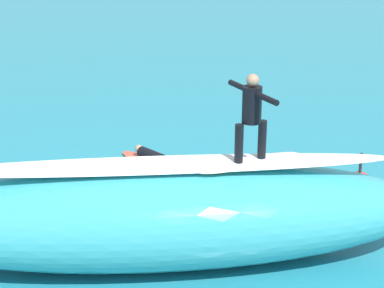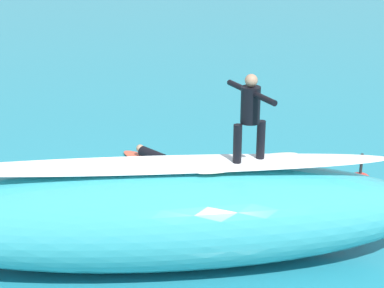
{
  "view_description": "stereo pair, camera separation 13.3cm",
  "coord_description": "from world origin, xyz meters",
  "px_view_note": "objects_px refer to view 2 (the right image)",
  "views": [
    {
      "loc": [
        2.5,
        11.14,
        5.71
      ],
      "look_at": [
        -1.68,
        -0.05,
        1.33
      ],
      "focal_mm": 58.83,
      "sensor_mm": 36.0,
      "label": 1
    },
    {
      "loc": [
        2.37,
        11.19,
        5.71
      ],
      "look_at": [
        -1.68,
        -0.05,
        1.33
      ],
      "focal_mm": 58.83,
      "sensor_mm": 36.0,
      "label": 2
    }
  ],
  "objects_px": {
    "surfboard_riding": "(249,163)",
    "surfer_riding": "(250,111)",
    "surfboard_paddling": "(153,163)",
    "surfer_paddling": "(156,157)",
    "buoy_marker": "(359,186)"
  },
  "relations": [
    {
      "from": "surfboard_riding",
      "to": "surfer_riding",
      "type": "distance_m",
      "value": 0.9
    },
    {
      "from": "surfboard_paddling",
      "to": "surfer_paddling",
      "type": "height_order",
      "value": "surfer_paddling"
    },
    {
      "from": "surfer_riding",
      "to": "surfboard_riding",
      "type": "bearing_deg",
      "value": 0.0
    },
    {
      "from": "surfboard_paddling",
      "to": "surfer_paddling",
      "type": "distance_m",
      "value": 0.21
    },
    {
      "from": "surfboard_riding",
      "to": "surfer_paddling",
      "type": "height_order",
      "value": "surfboard_riding"
    },
    {
      "from": "buoy_marker",
      "to": "surfboard_paddling",
      "type": "bearing_deg",
      "value": -43.88
    },
    {
      "from": "surfboard_riding",
      "to": "surfer_paddling",
      "type": "relative_size",
      "value": 1.28
    },
    {
      "from": "surfer_paddling",
      "to": "buoy_marker",
      "type": "xyz_separation_m",
      "value": [
        -3.48,
        3.28,
        0.09
      ]
    },
    {
      "from": "surfer_riding",
      "to": "buoy_marker",
      "type": "xyz_separation_m",
      "value": [
        -3.22,
        -1.33,
        -2.38
      ]
    },
    {
      "from": "surfboard_paddling",
      "to": "buoy_marker",
      "type": "relative_size",
      "value": 2.12
    },
    {
      "from": "surfboard_paddling",
      "to": "buoy_marker",
      "type": "height_order",
      "value": "buoy_marker"
    },
    {
      "from": "surfboard_riding",
      "to": "buoy_marker",
      "type": "distance_m",
      "value": 3.79
    },
    {
      "from": "surfboard_riding",
      "to": "buoy_marker",
      "type": "xyz_separation_m",
      "value": [
        -3.22,
        -1.33,
        -1.48
      ]
    },
    {
      "from": "surfboard_paddling",
      "to": "surfer_paddling",
      "type": "xyz_separation_m",
      "value": [
        -0.05,
        0.11,
        0.17
      ]
    },
    {
      "from": "surfboard_paddling",
      "to": "surfer_riding",
      "type": "bearing_deg",
      "value": 160.28
    }
  ]
}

